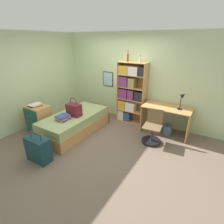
# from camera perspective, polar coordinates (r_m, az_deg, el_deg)

# --- Properties ---
(ground_plane) EXTENTS (14.00, 14.00, 0.00)m
(ground_plane) POSITION_cam_1_polar(r_m,az_deg,el_deg) (4.62, -5.32, -8.47)
(ground_plane) COLOR #756051
(wall_back) EXTENTS (10.00, 0.09, 2.60)m
(wall_back) POSITION_cam_1_polar(r_m,az_deg,el_deg) (5.46, 4.59, 11.17)
(wall_back) COLOR beige
(wall_back) RESTS_ON ground_plane
(wall_left) EXTENTS (0.06, 10.00, 2.60)m
(wall_left) POSITION_cam_1_polar(r_m,az_deg,el_deg) (5.62, -23.72, 9.68)
(wall_left) COLOR beige
(wall_left) RESTS_ON ground_plane
(bed) EXTENTS (0.94, 1.98, 0.53)m
(bed) POSITION_cam_1_polar(r_m,az_deg,el_deg) (4.91, -11.71, -3.48)
(bed) COLOR tan
(bed) RESTS_ON ground_plane
(handbag) EXTENTS (0.38, 0.23, 0.49)m
(handbag) POSITION_cam_1_polar(r_m,az_deg,el_deg) (4.64, -12.32, 0.73)
(handbag) COLOR maroon
(handbag) RESTS_ON bed
(book_stack_on_bed) EXTENTS (0.33, 0.36, 0.12)m
(book_stack_on_bed) POSITION_cam_1_polar(r_m,az_deg,el_deg) (4.51, -15.68, -1.73)
(book_stack_on_bed) COLOR #7A336B
(book_stack_on_bed) RESTS_ON bed
(suitcase) EXTENTS (0.54, 0.26, 0.66)m
(suitcase) POSITION_cam_1_polar(r_m,az_deg,el_deg) (4.02, -22.95, -11.18)
(suitcase) COLOR #143842
(suitcase) RESTS_ON ground_plane
(dresser) EXTENTS (0.57, 0.48, 0.74)m
(dresser) POSITION_cam_1_polar(r_m,az_deg,el_deg) (5.17, -22.77, -2.11)
(dresser) COLOR tan
(dresser) RESTS_ON ground_plane
(magazine_pile_on_dresser) EXTENTS (0.27, 0.36, 0.06)m
(magazine_pile_on_dresser) POSITION_cam_1_polar(r_m,az_deg,el_deg) (5.05, -23.76, 2.10)
(magazine_pile_on_dresser) COLOR silver
(magazine_pile_on_dresser) RESTS_ON dresser
(bookcase) EXTENTS (0.83, 0.34, 1.80)m
(bookcase) POSITION_cam_1_polar(r_m,az_deg,el_deg) (5.24, 5.80, 6.33)
(bookcase) COLOR tan
(bookcase) RESTS_ON ground_plane
(bottle_green) EXTENTS (0.06, 0.06, 0.29)m
(bottle_green) POSITION_cam_1_polar(r_m,az_deg,el_deg) (5.14, 5.18, 17.33)
(bottle_green) COLOR brown
(bottle_green) RESTS_ON bookcase
(bottle_brown) EXTENTS (0.06, 0.06, 0.19)m
(bottle_brown) POSITION_cam_1_polar(r_m,az_deg,el_deg) (4.96, 9.16, 16.51)
(bottle_brown) COLOR #B7BCC1
(bottle_brown) RESTS_ON bookcase
(desk) EXTENTS (1.23, 0.67, 0.75)m
(desk) POSITION_cam_1_polar(r_m,az_deg,el_deg) (4.87, 17.34, -0.85)
(desk) COLOR tan
(desk) RESTS_ON ground_plane
(desk_lamp) EXTENTS (0.17, 0.12, 0.45)m
(desk_lamp) POSITION_cam_1_polar(r_m,az_deg,el_deg) (4.61, 22.02, 4.28)
(desk_lamp) COLOR black
(desk_lamp) RESTS_ON desk
(desk_chair) EXTENTS (0.47, 0.47, 0.83)m
(desk_chair) POSITION_cam_1_polar(r_m,az_deg,el_deg) (4.45, 13.03, -6.44)
(desk_chair) COLOR black
(desk_chair) RESTS_ON ground_plane
(waste_bin) EXTENTS (0.24, 0.24, 0.25)m
(waste_bin) POSITION_cam_1_polar(r_m,az_deg,el_deg) (4.96, 17.54, -5.57)
(waste_bin) COLOR slate
(waste_bin) RESTS_ON ground_plane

